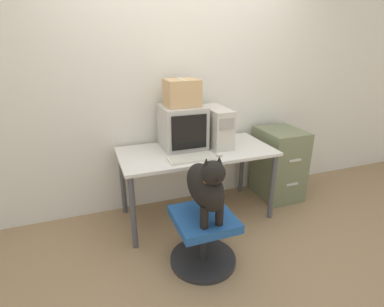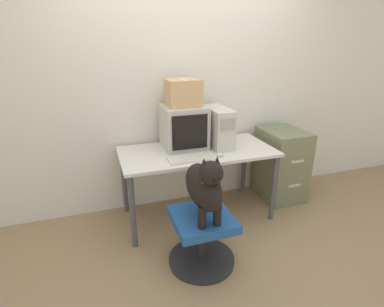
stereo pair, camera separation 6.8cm
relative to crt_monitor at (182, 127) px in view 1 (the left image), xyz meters
name	(u,v)px [view 1 (the left image)]	position (x,y,z in m)	size (l,w,h in m)	color
ground_plane	(210,234)	(0.10, -0.50, -0.93)	(12.00, 12.00, 0.00)	#937551
wall_back	(182,84)	(0.10, 0.29, 0.37)	(8.00, 0.05, 2.60)	silver
desk	(196,158)	(0.10, -0.14, -0.29)	(1.49, 0.72, 0.72)	silver
crt_monitor	(182,127)	(0.00, 0.00, 0.00)	(0.41, 0.41, 0.41)	#B7B2A8
pc_tower	(216,127)	(0.34, -0.06, -0.02)	(0.19, 0.46, 0.38)	beige
keyboard	(191,158)	(-0.04, -0.36, -0.19)	(0.42, 0.18, 0.03)	beige
computer_mouse	(220,155)	(0.23, -0.37, -0.19)	(0.07, 0.04, 0.04)	beige
office_chair	(203,237)	(-0.11, -0.82, -0.69)	(0.54, 0.54, 0.44)	#262628
dog	(206,185)	(-0.11, -0.86, -0.21)	(0.22, 0.53, 0.54)	black
filing_cabinet	(278,164)	(1.14, -0.05, -0.53)	(0.43, 0.54, 0.80)	#6B7251
cardboard_box	(182,93)	(0.00, 0.00, 0.33)	(0.31, 0.27, 0.25)	tan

